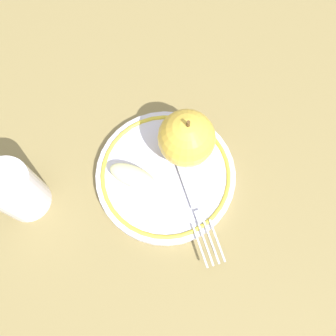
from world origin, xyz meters
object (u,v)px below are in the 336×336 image
object	(u,v)px
drinking_glass	(17,191)
plate	(168,174)
apple_slice_front	(132,176)
fork	(194,202)
apple_red_whole	(186,138)

from	to	relation	value
drinking_glass	plate	bearing A→B (deg)	-2.84
apple_slice_front	fork	xyz separation A→B (m)	(0.07, -0.05, -0.01)
plate	apple_slice_front	bearing A→B (deg)	176.79
apple_red_whole	fork	bearing A→B (deg)	-95.48
plate	fork	distance (m)	0.06
apple_red_whole	fork	size ratio (longest dim) A/B	0.52
fork	drinking_glass	world-z (taller)	drinking_glass
plate	fork	xyz separation A→B (m)	(0.02, -0.05, 0.01)
fork	drinking_glass	size ratio (longest dim) A/B	1.82
fork	plate	bearing A→B (deg)	-158.49
drinking_glass	fork	bearing A→B (deg)	-14.78
apple_slice_front	fork	distance (m)	0.09
plate	apple_red_whole	world-z (taller)	apple_red_whole
apple_red_whole	apple_slice_front	size ratio (longest dim) A/B	1.31
plate	apple_red_whole	size ratio (longest dim) A/B	2.25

